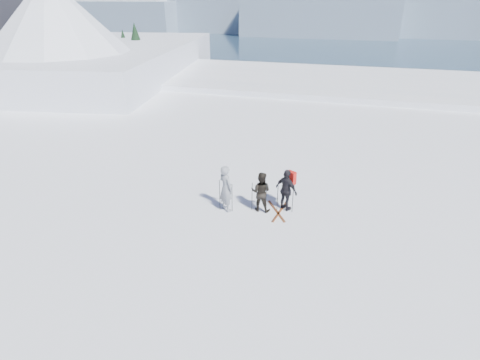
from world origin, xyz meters
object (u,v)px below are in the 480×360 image
at_px(skier_grey, 226,188).
at_px(skier_pack, 286,190).
at_px(skis_loose, 278,211).
at_px(skier_dark, 261,192).

bearing_deg(skier_grey, skier_pack, -126.75).
distance_m(skier_pack, skis_loose, 0.91).
bearing_deg(skis_loose, skier_pack, 45.56).
bearing_deg(skis_loose, skier_dark, -173.97).
relative_size(skier_dark, skis_loose, 0.96).
bearing_deg(skis_loose, skier_grey, -168.28).
height_order(skier_grey, skier_dark, skier_grey).
bearing_deg(skier_grey, skis_loose, -131.44).
xyz_separation_m(skier_grey, skis_loose, (2.02, 0.42, -0.93)).
height_order(skier_dark, skier_pack, skier_pack).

